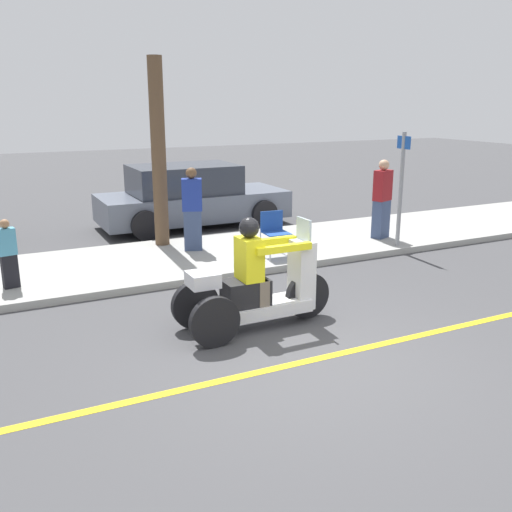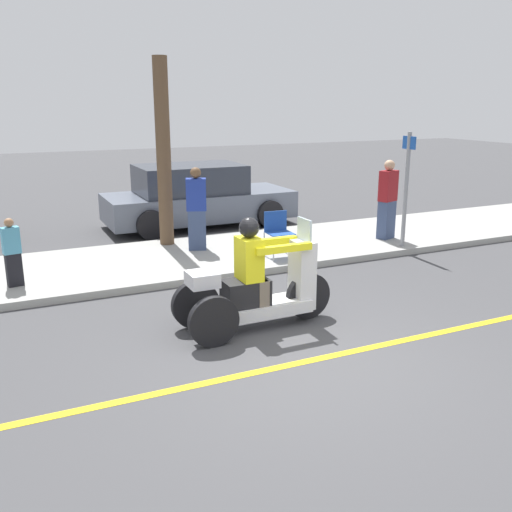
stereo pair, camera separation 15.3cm
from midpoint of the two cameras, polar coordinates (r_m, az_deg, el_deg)
name	(u,v)px [view 1 (the left image)]	position (r m, az deg, el deg)	size (l,w,h in m)	color
ground_plane	(310,361)	(6.68, 4.81, -10.38)	(60.00, 60.00, 0.00)	#424244
lane_stripe	(302,362)	(6.62, 3.93, -10.56)	(24.00, 0.12, 0.01)	gold
sidewalk_strip	(179,259)	(10.61, -8.07, -0.30)	(28.00, 2.80, 0.12)	#9E9E99
motorcycle_trike	(256,288)	(7.39, -0.59, -3.27)	(2.14, 0.76, 1.48)	black
spectator_by_tree	(8,255)	(9.41, -23.97, 0.09)	(0.28, 0.19, 1.06)	black
spectator_far_back	(382,201)	(12.01, 12.13, 5.43)	(0.44, 0.35, 1.61)	#38476B
spectator_mid_group	(192,211)	(10.84, -6.79, 4.51)	(0.43, 0.34, 1.57)	#38476B
folding_chair_curbside	(274,229)	(10.37, 1.41, 2.70)	(0.49, 0.49, 0.82)	#A5A8AD
parked_car_lot_right	(190,197)	(13.55, -6.91, 5.84)	(4.37, 1.98, 1.45)	slate
tree_trunk	(159,154)	(11.23, -10.11, 10.05)	(0.28, 0.28, 3.57)	brown
street_sign	(401,185)	(11.36, 13.93, 6.92)	(0.08, 0.36, 2.20)	gray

